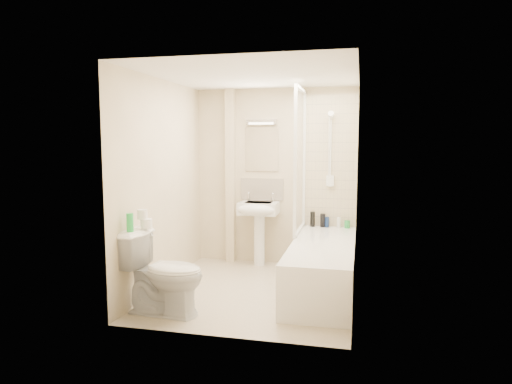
# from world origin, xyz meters

# --- Properties ---
(floor) EXTENTS (2.50, 2.50, 0.00)m
(floor) POSITION_xyz_m (0.00, 0.00, 0.00)
(floor) COLOR beige
(floor) RESTS_ON ground
(wall_back) EXTENTS (2.20, 0.02, 2.40)m
(wall_back) POSITION_xyz_m (0.00, 1.25, 1.20)
(wall_back) COLOR beige
(wall_back) RESTS_ON ground
(wall_left) EXTENTS (0.02, 2.50, 2.40)m
(wall_left) POSITION_xyz_m (-1.10, 0.00, 1.20)
(wall_left) COLOR beige
(wall_left) RESTS_ON ground
(wall_right) EXTENTS (0.02, 2.50, 2.40)m
(wall_right) POSITION_xyz_m (1.10, 0.00, 1.20)
(wall_right) COLOR beige
(wall_right) RESTS_ON ground
(ceiling) EXTENTS (2.20, 2.50, 0.02)m
(ceiling) POSITION_xyz_m (0.00, 0.00, 2.40)
(ceiling) COLOR white
(ceiling) RESTS_ON wall_back
(tile_back) EXTENTS (0.70, 0.01, 1.75)m
(tile_back) POSITION_xyz_m (0.75, 1.24, 1.42)
(tile_back) COLOR beige
(tile_back) RESTS_ON wall_back
(tile_right) EXTENTS (0.01, 2.10, 1.75)m
(tile_right) POSITION_xyz_m (1.09, 0.20, 1.42)
(tile_right) COLOR beige
(tile_right) RESTS_ON wall_right
(pipe_boxing) EXTENTS (0.12, 0.12, 2.40)m
(pipe_boxing) POSITION_xyz_m (-0.62, 1.19, 1.20)
(pipe_boxing) COLOR beige
(pipe_boxing) RESTS_ON ground
(splashback) EXTENTS (0.60, 0.02, 0.30)m
(splashback) POSITION_xyz_m (-0.19, 1.24, 1.03)
(splashback) COLOR beige
(splashback) RESTS_ON wall_back
(mirror) EXTENTS (0.46, 0.01, 0.60)m
(mirror) POSITION_xyz_m (-0.19, 1.24, 1.58)
(mirror) COLOR white
(mirror) RESTS_ON wall_back
(strip_light) EXTENTS (0.42, 0.07, 0.07)m
(strip_light) POSITION_xyz_m (-0.19, 1.22, 1.95)
(strip_light) COLOR silver
(strip_light) RESTS_ON wall_back
(bathtub) EXTENTS (0.70, 2.10, 0.55)m
(bathtub) POSITION_xyz_m (0.75, 0.20, 0.29)
(bathtub) COLOR white
(bathtub) RESTS_ON ground
(shower_screen) EXTENTS (0.04, 0.92, 1.80)m
(shower_screen) POSITION_xyz_m (0.40, 0.80, 1.45)
(shower_screen) COLOR white
(shower_screen) RESTS_ON bathtub
(shower_fixture) EXTENTS (0.10, 0.16, 0.99)m
(shower_fixture) POSITION_xyz_m (0.75, 1.19, 1.55)
(shower_fixture) COLOR white
(shower_fixture) RESTS_ON wall_back
(pedestal_sink) EXTENTS (0.52, 0.48, 1.00)m
(pedestal_sink) POSITION_xyz_m (-0.19, 1.01, 0.70)
(pedestal_sink) COLOR white
(pedestal_sink) RESTS_ON ground
(bottle_black_a) EXTENTS (0.06, 0.06, 0.20)m
(bottle_black_a) POSITION_xyz_m (0.53, 1.16, 0.65)
(bottle_black_a) COLOR black
(bottle_black_a) RESTS_ON bathtub
(bottle_black_b) EXTENTS (0.07, 0.07, 0.18)m
(bottle_black_b) POSITION_xyz_m (0.66, 1.16, 0.64)
(bottle_black_b) COLOR black
(bottle_black_b) RESTS_ON bathtub
(bottle_blue) EXTENTS (0.06, 0.06, 0.14)m
(bottle_blue) POSITION_xyz_m (0.72, 1.16, 0.62)
(bottle_blue) COLOR navy
(bottle_blue) RESTS_ON bathtub
(bottle_white_b) EXTENTS (0.05, 0.05, 0.14)m
(bottle_white_b) POSITION_xyz_m (0.88, 1.16, 0.62)
(bottle_white_b) COLOR white
(bottle_white_b) RESTS_ON bathtub
(bottle_green) EXTENTS (0.07, 0.07, 0.10)m
(bottle_green) POSITION_xyz_m (0.99, 1.16, 0.60)
(bottle_green) COLOR green
(bottle_green) RESTS_ON bathtub
(toilet) EXTENTS (0.59, 0.88, 0.82)m
(toilet) POSITION_xyz_m (-0.72, -0.85, 0.41)
(toilet) COLOR white
(toilet) RESTS_ON ground
(toilet_roll_lower) EXTENTS (0.12, 0.12, 0.10)m
(toilet_roll_lower) POSITION_xyz_m (-0.94, -0.75, 0.87)
(toilet_roll_lower) COLOR white
(toilet_roll_lower) RESTS_ON toilet
(toilet_roll_upper) EXTENTS (0.10, 0.10, 0.10)m
(toilet_roll_upper) POSITION_xyz_m (-0.97, -0.77, 0.97)
(toilet_roll_upper) COLOR white
(toilet_roll_upper) RESTS_ON toilet_roll_lower
(green_bottle) EXTENTS (0.07, 0.07, 0.18)m
(green_bottle) POSITION_xyz_m (-1.01, -0.94, 0.91)
(green_bottle) COLOR green
(green_bottle) RESTS_ON toilet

